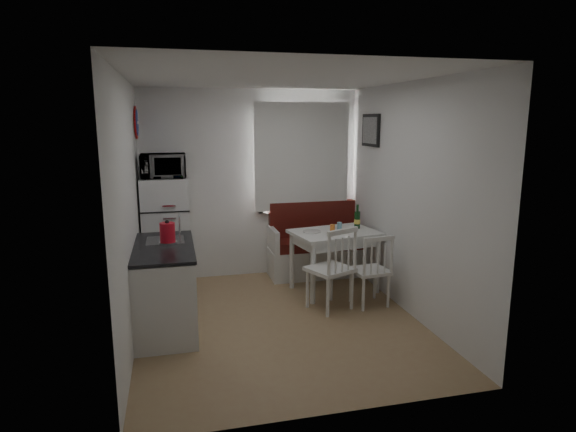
% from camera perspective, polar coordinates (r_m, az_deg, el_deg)
% --- Properties ---
extents(floor, '(3.00, 3.50, 0.02)m').
position_cam_1_polar(floor, '(5.42, -1.03, -12.41)').
color(floor, '#A27E56').
rests_on(floor, ground).
extents(ceiling, '(3.00, 3.50, 0.02)m').
position_cam_1_polar(ceiling, '(4.98, -1.14, 16.12)').
color(ceiling, white).
rests_on(ceiling, wall_back).
extents(wall_back, '(3.00, 0.02, 2.60)m').
position_cam_1_polar(wall_back, '(6.74, -4.31, 3.76)').
color(wall_back, white).
rests_on(wall_back, floor).
extents(wall_front, '(3.00, 0.02, 2.60)m').
position_cam_1_polar(wall_front, '(3.40, 5.34, -3.78)').
color(wall_front, white).
rests_on(wall_front, floor).
extents(wall_left, '(0.02, 3.50, 2.60)m').
position_cam_1_polar(wall_left, '(4.95, -18.30, 0.47)').
color(wall_left, white).
rests_on(wall_left, floor).
extents(wall_right, '(0.02, 3.50, 2.60)m').
position_cam_1_polar(wall_right, '(5.56, 14.19, 1.84)').
color(wall_right, white).
rests_on(wall_right, floor).
extents(window, '(1.22, 0.06, 1.47)m').
position_cam_1_polar(window, '(6.83, 1.53, 6.62)').
color(window, white).
rests_on(window, wall_back).
extents(curtain, '(1.35, 0.02, 1.50)m').
position_cam_1_polar(curtain, '(6.76, 1.69, 7.00)').
color(curtain, white).
rests_on(curtain, wall_back).
extents(kitchen_counter, '(0.62, 1.32, 1.16)m').
position_cam_1_polar(kitchen_counter, '(5.30, -14.33, -8.08)').
color(kitchen_counter, white).
rests_on(kitchen_counter, floor).
extents(wall_sign, '(0.03, 0.40, 0.40)m').
position_cam_1_polar(wall_sign, '(6.31, -17.48, 10.51)').
color(wall_sign, '#1B44A6').
rests_on(wall_sign, wall_left).
extents(picture_frame, '(0.04, 0.52, 0.42)m').
position_cam_1_polar(picture_frame, '(6.47, 9.75, 9.98)').
color(picture_frame, black).
rests_on(picture_frame, wall_right).
extents(bench, '(1.45, 0.56, 1.04)m').
position_cam_1_polar(bench, '(6.92, 3.72, -4.13)').
color(bench, white).
rests_on(bench, floor).
extents(dining_table, '(1.17, 0.91, 0.79)m').
position_cam_1_polar(dining_table, '(6.18, 5.55, -2.63)').
color(dining_table, white).
rests_on(dining_table, floor).
extents(chair_left, '(0.61, 0.61, 0.53)m').
position_cam_1_polar(chair_left, '(5.51, 5.35, -5.27)').
color(chair_left, white).
rests_on(chair_left, floor).
extents(chair_right, '(0.46, 0.44, 0.47)m').
position_cam_1_polar(chair_right, '(5.72, 10.07, -5.53)').
color(chair_right, white).
rests_on(chair_right, floor).
extents(fridge, '(0.59, 0.59, 1.47)m').
position_cam_1_polar(fridge, '(6.42, -14.19, -2.08)').
color(fridge, white).
rests_on(fridge, floor).
extents(microwave, '(0.55, 0.37, 0.30)m').
position_cam_1_polar(microwave, '(6.23, -14.58, 5.78)').
color(microwave, white).
rests_on(microwave, fridge).
extents(kettle, '(0.19, 0.19, 0.25)m').
position_cam_1_polar(kettle, '(5.18, -14.09, -1.94)').
color(kettle, red).
rests_on(kettle, kitchen_counter).
extents(wine_bottle, '(0.08, 0.08, 0.32)m').
position_cam_1_polar(wine_bottle, '(6.34, 8.21, -0.06)').
color(wine_bottle, '#133B17').
rests_on(wine_bottle, dining_table).
extents(drinking_glass_orange, '(0.06, 0.06, 0.10)m').
position_cam_1_polar(drinking_glass_orange, '(6.09, 5.28, -1.48)').
color(drinking_glass_orange, orange).
rests_on(drinking_glass_orange, dining_table).
extents(drinking_glass_blue, '(0.06, 0.06, 0.11)m').
position_cam_1_polar(drinking_glass_blue, '(6.22, 6.12, -1.21)').
color(drinking_glass_blue, '#73ADC4').
rests_on(drinking_glass_blue, dining_table).
extents(plate, '(0.23, 0.23, 0.02)m').
position_cam_1_polar(plate, '(6.09, 2.83, -1.86)').
color(plate, white).
rests_on(plate, dining_table).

